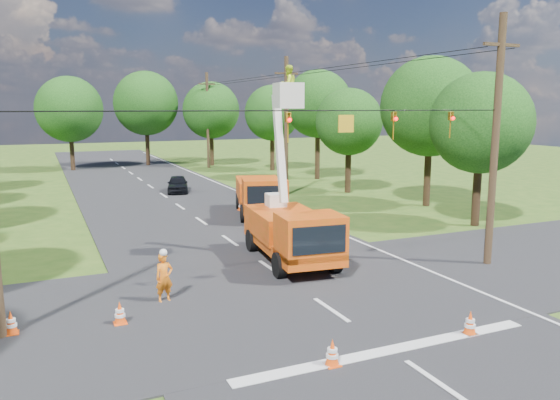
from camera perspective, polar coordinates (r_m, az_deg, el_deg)
name	(u,v)px	position (r m, az deg, el deg)	size (l,w,h in m)	color
ground	(180,207)	(35.98, -10.40, -0.75)	(140.00, 140.00, 0.00)	#2E5318
road_main	(180,207)	(35.98, -10.40, -0.75)	(12.00, 100.00, 0.06)	black
road_cross	(303,292)	(19.46, 2.45, -9.57)	(56.00, 10.00, 0.07)	black
stop_bar	(390,352)	(15.32, 11.45, -15.27)	(9.00, 0.45, 0.02)	silver
edge_line	(260,201)	(37.65, -2.10, -0.13)	(0.12, 90.00, 0.02)	silver
bucket_truck	(292,223)	(22.60, 1.24, -2.40)	(3.17, 6.73, 8.09)	#EE4810
second_truck	(261,194)	(32.42, -2.01, 0.59)	(4.18, 7.06, 2.49)	#EE4810
ground_worker	(164,278)	(18.65, -12.00, -7.94)	(0.61, 0.40, 1.67)	#E15812
distant_car	(178,184)	(42.25, -10.65, 1.66)	(1.50, 3.74, 1.27)	black
traffic_cone_0	(332,353)	(14.19, 5.48, -15.62)	(0.38, 0.38, 0.71)	#FF4E0D
traffic_cone_1	(470,323)	(16.76, 19.24, -12.06)	(0.38, 0.38, 0.71)	#FF4E0D
traffic_cone_2	(276,247)	(23.95, -0.44, -4.96)	(0.38, 0.38, 0.71)	#FF4E0D
traffic_cone_3	(258,227)	(27.97, -2.31, -2.83)	(0.38, 0.38, 0.71)	#FF4E0D
traffic_cone_4	(120,313)	(17.26, -16.39, -11.27)	(0.38, 0.38, 0.71)	#FF4E0D
traffic_cone_5	(11,323)	(17.65, -26.30, -11.43)	(0.38, 0.38, 0.71)	#FF4E0D
traffic_cone_7	(241,205)	(34.19, -4.10, -0.54)	(0.38, 0.38, 0.71)	#FF4E0D
pole_right_near	(495,140)	(23.48, 21.57, 5.82)	(1.80, 0.30, 10.00)	#4C3823
pole_right_mid	(286,125)	(40.11, 0.66, 7.82)	(1.80, 0.30, 10.00)	#4C3823
pole_right_far	(208,120)	(58.87, -7.57, 8.33)	(1.80, 0.30, 10.00)	#4C3823
signal_span	(362,123)	(19.47, 8.52, 8.00)	(18.00, 0.29, 1.07)	black
tree_right_a	(481,123)	(31.23, 20.25, 7.53)	(5.40, 5.40, 8.28)	#382616
tree_right_b	(430,107)	(36.71, 15.45, 9.37)	(6.40, 6.40, 9.65)	#382616
tree_right_c	(349,122)	(41.42, 7.23, 8.08)	(5.00, 5.00, 7.83)	#382616
tree_right_d	(318,104)	(49.16, 3.99, 9.97)	(6.00, 6.00, 9.70)	#382616
tree_right_e	(272,113)	(55.95, -0.82, 9.07)	(5.60, 5.60, 8.63)	#382616
tree_far_a	(69,109)	(59.52, -21.15, 8.83)	(6.60, 6.60, 9.50)	#382616
tree_far_b	(146,103)	(62.45, -13.84, 9.77)	(7.00, 7.00, 10.32)	#382616
tree_far_c	(211,110)	(61.06, -7.21, 9.28)	(6.20, 6.20, 9.18)	#382616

